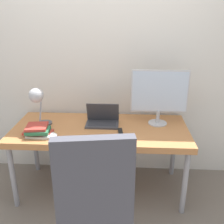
# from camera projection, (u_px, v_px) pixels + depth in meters

# --- Properties ---
(ground_plane) EXTENTS (12.00, 12.00, 0.00)m
(ground_plane) POSITION_uv_depth(u_px,v_px,m) (97.00, 213.00, 2.45)
(ground_plane) COLOR #70665B
(wall_back) EXTENTS (8.00, 0.05, 2.60)m
(wall_back) POSITION_uv_depth(u_px,v_px,m) (103.00, 59.00, 2.74)
(wall_back) COLOR silver
(wall_back) RESTS_ON ground_plane
(desk) EXTENTS (1.70, 0.74, 0.71)m
(desk) POSITION_uv_depth(u_px,v_px,m) (100.00, 133.00, 2.57)
(desk) COLOR #B77542
(desk) RESTS_ON ground_plane
(laptop) EXTENTS (0.32, 0.21, 0.21)m
(laptop) POSITION_uv_depth(u_px,v_px,m) (102.00, 120.00, 2.60)
(laptop) COLOR #38383D
(laptop) RESTS_ON desk
(monitor) EXTENTS (0.55, 0.19, 0.54)m
(monitor) POSITION_uv_depth(u_px,v_px,m) (159.00, 94.00, 2.53)
(monitor) COLOR #B7B7BC
(monitor) RESTS_ON desk
(desk_lamp) EXTENTS (0.15, 0.30, 0.42)m
(desk_lamp) POSITION_uv_depth(u_px,v_px,m) (37.00, 99.00, 2.39)
(desk_lamp) COLOR #4C4C51
(desk_lamp) RESTS_ON desk
(office_chair) EXTENTS (0.62, 0.62, 1.13)m
(office_chair) POSITION_uv_depth(u_px,v_px,m) (95.00, 204.00, 1.68)
(office_chair) COLOR black
(office_chair) RESTS_ON ground_plane
(book_stack) EXTENTS (0.26, 0.21, 0.09)m
(book_stack) POSITION_uv_depth(u_px,v_px,m) (38.00, 131.00, 2.37)
(book_stack) COLOR silver
(book_stack) RESTS_ON desk
(tv_remote) EXTENTS (0.05, 0.14, 0.02)m
(tv_remote) POSITION_uv_depth(u_px,v_px,m) (120.00, 132.00, 2.43)
(tv_remote) COLOR black
(tv_remote) RESTS_ON desk
(game_controller) EXTENTS (0.13, 0.11, 0.04)m
(game_controller) POSITION_uv_depth(u_px,v_px,m) (50.00, 135.00, 2.34)
(game_controller) COLOR white
(game_controller) RESTS_ON desk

